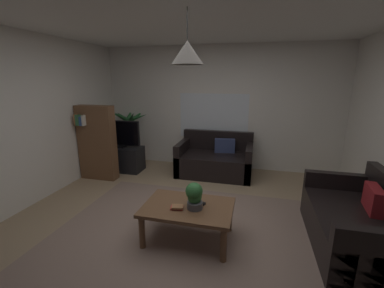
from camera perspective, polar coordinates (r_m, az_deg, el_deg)
name	(u,v)px	position (r m, az deg, el deg)	size (l,w,h in m)	color
floor	(186,229)	(3.43, -1.30, -18.68)	(4.91, 5.03, 0.02)	#9E8466
rug	(182,238)	(3.26, -2.30, -20.33)	(3.19, 2.76, 0.01)	gray
wall_back	(218,108)	(5.40, 5.93, 8.03)	(5.03, 0.06, 2.54)	silver
wall_left	(14,123)	(4.32, -35.15, 3.86)	(0.06, 5.03, 2.54)	silver
ceiling	(185,11)	(2.95, -1.62, 27.77)	(4.91, 5.03, 0.02)	white
window_pane	(213,116)	(5.40, 4.85, 6.27)	(1.45, 0.01, 0.94)	white
couch_under_window	(215,161)	(5.10, 5.21, -3.79)	(1.45, 0.86, 0.82)	black
couch_right_side	(358,226)	(3.50, 33.30, -15.16)	(0.86, 1.50, 0.82)	black
coffee_table	(188,211)	(3.06, -0.90, -14.82)	(1.04, 0.70, 0.43)	brown
book_on_table_0	(177,208)	(2.98, -3.40, -14.11)	(0.14, 0.10, 0.02)	#B22D2D
book_on_table_1	(178,207)	(2.95, -3.28, -13.92)	(0.13, 0.10, 0.02)	#99663F
remote_on_table_0	(199,202)	(3.08, 1.60, -12.99)	(0.05, 0.16, 0.02)	black
potted_plant_on_table	(194,195)	(2.91, 0.54, -11.49)	(0.20, 0.20, 0.31)	#4C4C51
tv_stand	(121,158)	(5.51, -15.66, -3.16)	(0.90, 0.44, 0.50)	black
tv	(119,134)	(5.35, -16.16, 2.26)	(0.90, 0.16, 0.56)	black
potted_palm_corner	(130,136)	(5.91, -13.80, 1.83)	(0.83, 0.84, 1.27)	#B77051
bookshelf_corner	(97,142)	(5.07, -20.64, 0.34)	(0.70, 0.31, 1.40)	brown
pendant_lamp	(187,52)	(2.68, -1.06, 19.93)	(0.33, 0.33, 0.53)	black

